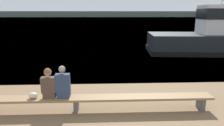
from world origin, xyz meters
TOP-DOWN VIEW (x-y plane):
  - water_surface at (0.00, 125.97)m, footprint 240.00×240.00m
  - far_shoreline at (0.00, 177.66)m, footprint 600.00×12.00m
  - bench_main at (-0.72, 3.45)m, footprint 8.73×0.49m
  - person_left at (-1.53, 3.45)m, footprint 0.44×0.36m
  - person_right at (-1.10, 3.45)m, footprint 0.44×0.35m
  - shopping_bag at (-2.04, 3.43)m, footprint 0.28×0.21m
  - tugboat_red at (9.07, 12.83)m, footprint 10.66×4.65m

SIDE VIEW (x-z plane):
  - water_surface at x=0.00m, z-range 0.00..0.00m
  - bench_main at x=-0.72m, z-range 0.17..0.65m
  - shopping_bag at x=-2.04m, z-range 0.48..0.67m
  - person_left at x=-1.53m, z-range 0.44..1.41m
  - person_right at x=-1.10m, z-range 0.42..1.46m
  - tugboat_red at x=9.07m, z-range -2.05..4.35m
  - far_shoreline at x=0.00m, z-range 0.00..4.52m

